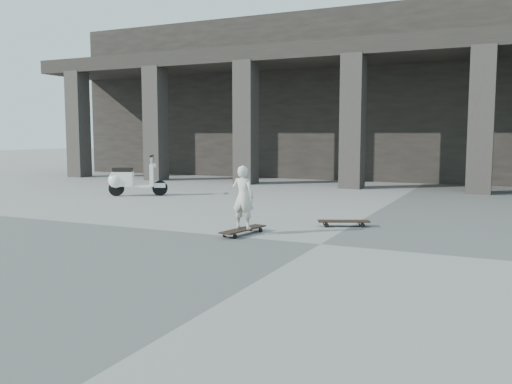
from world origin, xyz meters
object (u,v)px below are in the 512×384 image
at_px(longboard, 243,230).
at_px(skateboard_spare, 344,222).
at_px(scooter, 128,180).
at_px(child, 243,197).

xyz_separation_m(longboard, skateboard_spare, (1.27, 1.45, 0.00)).
bearing_deg(skateboard_spare, scooter, 136.68).
xyz_separation_m(longboard, child, (0.00, -0.00, 0.53)).
bearing_deg(longboard, scooter, 65.06).
height_order(longboard, skateboard_spare, skateboard_spare).
distance_m(skateboard_spare, scooter, 6.92).
bearing_deg(longboard, child, -86.58).
relative_size(child, scooter, 0.73).
relative_size(longboard, child, 0.99).
xyz_separation_m(child, scooter, (-5.25, 3.74, -0.18)).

